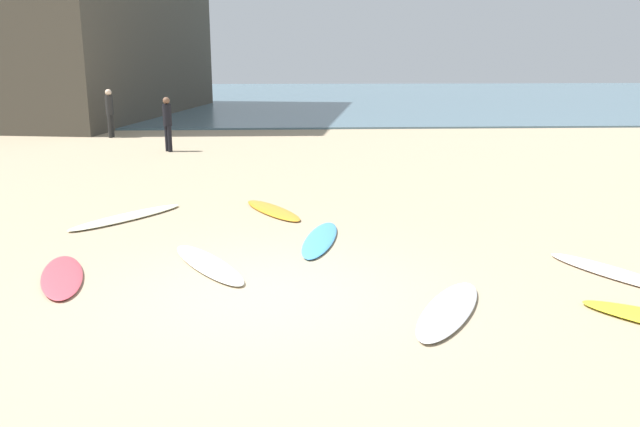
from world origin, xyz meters
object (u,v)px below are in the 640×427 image
at_px(surfboard_1, 62,276).
at_px(surfboard_3, 127,217).
at_px(surfboard_7, 449,310).
at_px(surfboard_4, 208,264).
at_px(beachgoer_near, 167,121).
at_px(beachgoer_mid, 110,110).
at_px(surfboard_6, 273,210).
at_px(surfboard_2, 320,239).
at_px(surfboard_5, 615,273).

height_order(surfboard_1, surfboard_3, surfboard_3).
xyz_separation_m(surfboard_1, surfboard_7, (5.21, -1.50, 0.00)).
distance_m(surfboard_4, beachgoer_near, 12.15).
bearing_deg(surfboard_3, beachgoer_mid, -35.05).
bearing_deg(surfboard_6, surfboard_3, -19.83).
distance_m(surfboard_6, beachgoer_near, 9.21).
bearing_deg(beachgoer_mid, beachgoer_near, -134.81).
relative_size(surfboard_2, surfboard_6, 1.08).
bearing_deg(beachgoer_near, surfboard_4, 157.24).
xyz_separation_m(surfboard_6, beachgoer_near, (-3.57, 8.43, 0.95)).
relative_size(surfboard_1, beachgoer_mid, 1.10).
xyz_separation_m(surfboard_4, beachgoer_near, (-2.67, 11.82, 0.95)).
relative_size(surfboard_4, surfboard_6, 1.09).
relative_size(surfboard_1, surfboard_5, 0.91).
relative_size(surfboard_7, beachgoer_near, 1.20).
bearing_deg(surfboard_2, beachgoer_near, -55.56).
bearing_deg(surfboard_4, surfboard_2, -174.37).
height_order(surfboard_2, beachgoer_near, beachgoer_near).
distance_m(surfboard_3, beachgoer_mid, 13.16).
bearing_deg(beachgoer_mid, surfboard_2, -144.91).
xyz_separation_m(surfboard_3, surfboard_7, (5.11, -4.92, 0.00)).
bearing_deg(beachgoer_mid, surfboard_4, -152.30).
bearing_deg(surfboard_7, surfboard_4, 176.35).
xyz_separation_m(surfboard_5, surfboard_6, (-5.03, 4.08, -0.00)).
bearing_deg(surfboard_2, surfboard_4, 47.05).
height_order(surfboard_7, beachgoer_near, beachgoer_near).
distance_m(surfboard_4, surfboard_7, 3.74).
relative_size(surfboard_1, surfboard_3, 0.77).
relative_size(surfboard_4, beachgoer_near, 1.29).
relative_size(surfboard_3, beachgoer_near, 1.47).
distance_m(surfboard_7, beachgoer_near, 15.00).
distance_m(surfboard_3, surfboard_6, 2.85).
bearing_deg(surfboard_4, beachgoer_mid, -100.23).
distance_m(surfboard_4, surfboard_6, 3.50).
bearing_deg(beachgoer_near, surfboard_2, 167.22).
bearing_deg(surfboard_4, surfboard_1, -16.92).
bearing_deg(surfboard_4, surfboard_5, 143.59).
relative_size(surfboard_1, surfboard_4, 0.88).
distance_m(surfboard_4, beachgoer_mid, 16.57).
xyz_separation_m(surfboard_5, surfboard_7, (-2.74, -1.26, 0.00)).
distance_m(surfboard_7, beachgoer_mid, 19.61).
xyz_separation_m(surfboard_2, surfboard_4, (-1.75, -1.24, 0.00)).
xyz_separation_m(surfboard_1, surfboard_6, (2.91, 3.84, -0.00)).
height_order(surfboard_3, surfboard_4, surfboard_3).
xyz_separation_m(surfboard_4, beachgoer_mid, (-5.51, 15.59, 0.99)).
bearing_deg(surfboard_2, surfboard_6, -56.51).
bearing_deg(surfboard_7, beachgoer_mid, 144.21).
relative_size(surfboard_5, beachgoer_mid, 1.20).
height_order(surfboard_5, surfboard_7, surfboard_7).
distance_m(surfboard_1, surfboard_5, 7.95).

